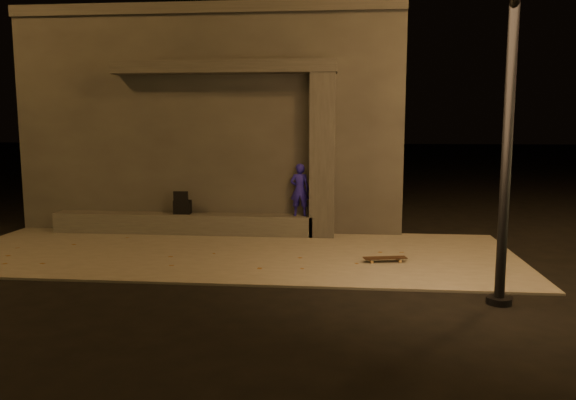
# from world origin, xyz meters

# --- Properties ---
(ground) EXTENTS (120.00, 120.00, 0.00)m
(ground) POSITION_xyz_m (0.00, 0.00, 0.00)
(ground) COLOR black
(ground) RESTS_ON ground
(sidewalk) EXTENTS (11.00, 4.40, 0.04)m
(sidewalk) POSITION_xyz_m (0.00, 2.00, 0.02)
(sidewalk) COLOR #666259
(sidewalk) RESTS_ON ground
(building) EXTENTS (9.00, 5.10, 5.22)m
(building) POSITION_xyz_m (-1.00, 6.49, 2.61)
(building) COLOR #3A3735
(building) RESTS_ON ground
(ledge) EXTENTS (6.00, 0.55, 0.45)m
(ledge) POSITION_xyz_m (-1.50, 3.75, 0.27)
(ledge) COLOR #4A4843
(ledge) RESTS_ON sidewalk
(column) EXTENTS (0.55, 0.55, 3.60)m
(column) POSITION_xyz_m (1.70, 3.75, 1.84)
(column) COLOR #3A3735
(column) RESTS_ON sidewalk
(canopy) EXTENTS (5.00, 0.70, 0.28)m
(canopy) POSITION_xyz_m (-0.50, 3.80, 3.78)
(canopy) COLOR #3A3735
(canopy) RESTS_ON column
(skateboarder) EXTENTS (0.43, 0.29, 1.18)m
(skateboarder) POSITION_xyz_m (1.20, 3.75, 1.08)
(skateboarder) COLOR #2019A3
(skateboarder) RESTS_ON ledge
(backpack) EXTENTS (0.38, 0.25, 0.53)m
(backpack) POSITION_xyz_m (-1.50, 3.75, 0.67)
(backpack) COLOR black
(backpack) RESTS_ON ledge
(skateboard) EXTENTS (0.81, 0.36, 0.09)m
(skateboard) POSITION_xyz_m (2.95, 1.46, 0.11)
(skateboard) COLOR black
(skateboard) RESTS_ON sidewalk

